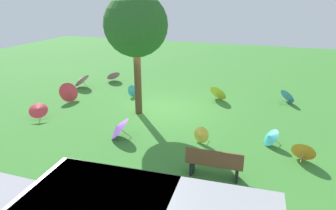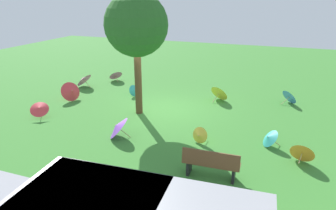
# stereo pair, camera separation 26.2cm
# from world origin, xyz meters

# --- Properties ---
(ground) EXTENTS (40.00, 40.00, 0.00)m
(ground) POSITION_xyz_m (0.00, 0.00, 0.00)
(ground) COLOR #387A2D
(park_bench) EXTENTS (1.62, 0.53, 0.90)m
(park_bench) POSITION_xyz_m (-3.13, 4.65, 0.47)
(park_bench) COLOR brown
(park_bench) RESTS_ON ground
(shade_tree) EXTENTS (2.57, 2.57, 5.05)m
(shade_tree) POSITION_xyz_m (0.92, 0.76, 3.73)
(shade_tree) COLOR brown
(shade_tree) RESTS_ON ground
(parasol_red_0) EXTENTS (1.07, 1.11, 0.95)m
(parasol_red_0) POSITION_xyz_m (4.72, 0.40, 0.47)
(parasol_red_0) COLOR tan
(parasol_red_0) RESTS_ON ground
(parasol_teal_0) EXTENTS (0.60, 0.65, 0.59)m
(parasol_teal_0) POSITION_xyz_m (2.14, -1.27, 0.29)
(parasol_teal_0) COLOR tan
(parasol_teal_0) RESTS_ON ground
(parasol_red_1) EXTENTS (1.00, 0.98, 0.69)m
(parasol_red_1) POSITION_xyz_m (4.56, 2.75, 0.42)
(parasol_red_1) COLOR tan
(parasol_red_1) RESTS_ON ground
(parasol_orange_0) EXTENTS (0.80, 0.69, 0.71)m
(parasol_orange_0) POSITION_xyz_m (-5.59, 2.84, 0.35)
(parasol_orange_0) COLOR tan
(parasol_orange_0) RESTS_ON ground
(parasol_pink_0) EXTENTS (0.87, 0.98, 0.84)m
(parasol_pink_0) POSITION_xyz_m (5.50, -1.73, 0.45)
(parasol_pink_0) COLOR tan
(parasol_pink_0) RESTS_ON ground
(parasol_blue_0) EXTENTS (0.94, 0.95, 0.73)m
(parasol_blue_0) POSITION_xyz_m (-5.28, -2.79, 0.36)
(parasol_blue_0) COLOR tan
(parasol_blue_0) RESTS_ON ground
(parasol_purple_1) EXTENTS (1.04, 1.15, 0.83)m
(parasol_purple_1) POSITION_xyz_m (0.61, 3.25, 0.42)
(parasol_purple_1) COLOR tan
(parasol_purple_1) RESTS_ON ground
(parasol_pink_1) EXTENTS (1.00, 1.03, 0.70)m
(parasol_pink_1) POSITION_xyz_m (4.46, -3.45, 0.38)
(parasol_pink_1) COLOR tan
(parasol_pink_1) RESTS_ON ground
(parasol_teal_2) EXTENTS (0.76, 0.81, 0.63)m
(parasol_teal_2) POSITION_xyz_m (-4.57, 2.08, 0.33)
(parasol_teal_2) COLOR tan
(parasol_teal_2) RESTS_ON ground
(parasol_yellow_0) EXTENTS (1.08, 0.97, 0.82)m
(parasol_yellow_0) POSITION_xyz_m (-2.07, -2.08, 0.41)
(parasol_yellow_0) COLOR tan
(parasol_yellow_0) RESTS_ON ground
(parasol_yellow_1) EXTENTS (0.62, 0.62, 0.58)m
(parasol_yellow_1) POSITION_xyz_m (-2.28, 2.65, 0.29)
(parasol_yellow_1) COLOR tan
(parasol_yellow_1) RESTS_ON ground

